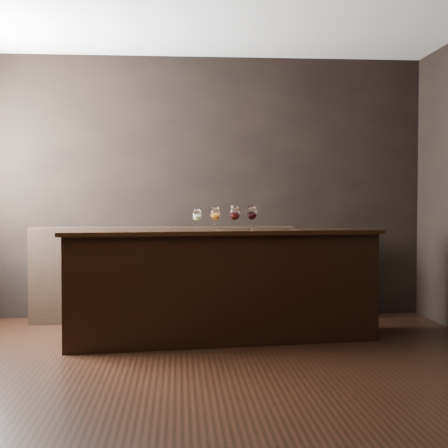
{
  "coord_description": "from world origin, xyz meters",
  "views": [
    {
      "loc": [
        -0.15,
        -4.5,
        1.24
      ],
      "look_at": [
        0.25,
        1.02,
        1.04
      ],
      "focal_mm": 50.0,
      "sensor_mm": 36.0,
      "label": 1
    }
  ],
  "objects": [
    {
      "name": "ground",
      "position": [
        0.0,
        0.0,
        0.0
      ],
      "size": [
        5.0,
        5.0,
        0.0
      ],
      "primitive_type": "plane",
      "color": "black",
      "rests_on": "ground"
    },
    {
      "name": "bar_top",
      "position": [
        0.23,
        1.02,
        0.97
      ],
      "size": [
        2.88,
        0.99,
        0.04
      ],
      "primitive_type": "cube",
      "rotation": [
        0.0,
        0.0,
        0.12
      ],
      "color": "black",
      "rests_on": "bar_counter"
    },
    {
      "name": "bar_counter",
      "position": [
        0.23,
        1.02,
        0.48
      ],
      "size": [
        2.78,
        0.91,
        0.96
      ],
      "primitive_type": "cube",
      "rotation": [
        0.0,
        0.0,
        0.12
      ],
      "color": "black",
      "rests_on": "ground"
    },
    {
      "name": "room_shell",
      "position": [
        -0.23,
        0.11,
        1.81
      ],
      "size": [
        5.02,
        4.52,
        2.81
      ],
      "color": "black",
      "rests_on": "ground"
    },
    {
      "name": "glass_white",
      "position": [
        0.01,
        1.01,
        1.12
      ],
      "size": [
        0.08,
        0.08,
        0.19
      ],
      "color": "white",
      "rests_on": "bar_top"
    },
    {
      "name": "glass_amber",
      "position": [
        0.17,
        1.0,
        1.13
      ],
      "size": [
        0.09,
        0.09,
        0.2
      ],
      "color": "white",
      "rests_on": "bar_top"
    },
    {
      "name": "back_bar_shelf",
      "position": [
        -0.3,
        2.03,
        0.49
      ],
      "size": [
        2.71,
        0.4,
        0.98
      ],
      "primitive_type": "cube",
      "color": "black",
      "rests_on": "ground"
    },
    {
      "name": "glass_red_b",
      "position": [
        0.5,
        1.0,
        1.14
      ],
      "size": [
        0.09,
        0.09,
        0.21
      ],
      "color": "white",
      "rests_on": "bar_top"
    },
    {
      "name": "glass_red_a",
      "position": [
        0.35,
        0.99,
        1.13
      ],
      "size": [
        0.09,
        0.09,
        0.21
      ],
      "color": "white",
      "rests_on": "bar_top"
    }
  ]
}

